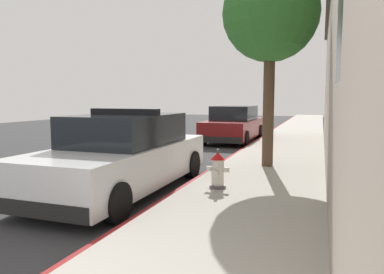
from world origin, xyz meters
name	(u,v)px	position (x,y,z in m)	size (l,w,h in m)	color
ground_plane	(105,155)	(-4.69, 10.00, -0.10)	(32.38, 60.00, 0.20)	#353538
sidewalk_pavement	(278,159)	(1.31, 10.00, 0.08)	(2.63, 60.00, 0.15)	#ADA89E
curb_painted_edge	(233,157)	(-0.04, 10.00, 0.08)	(0.08, 60.00, 0.15)	maroon
police_cruiser	(124,155)	(-1.24, 5.40, 0.74)	(1.94, 4.84, 1.68)	white
parked_car_silver_ahead	(234,125)	(-1.13, 14.75, 0.74)	(1.94, 4.84, 1.56)	maroon
fire_hydrant	(218,170)	(0.64, 5.70, 0.50)	(0.44, 0.40, 0.76)	#4C4C51
street_tree	(270,15)	(1.22, 8.40, 3.94)	(2.39, 2.39, 5.02)	brown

